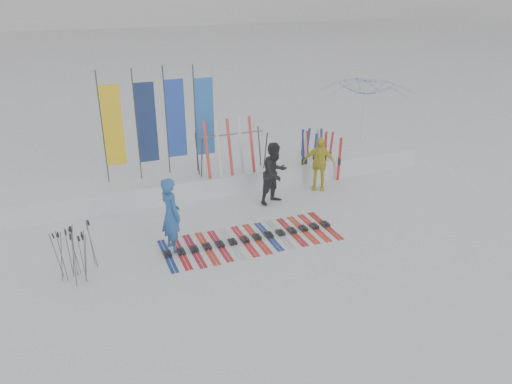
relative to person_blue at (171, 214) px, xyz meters
name	(u,v)px	position (x,y,z in m)	size (l,w,h in m)	color
ground	(273,257)	(2.09, -1.28, -0.92)	(120.00, 120.00, 0.00)	white
snow_bank	(214,178)	(2.09, 3.32, -0.62)	(14.00, 1.60, 0.60)	white
person_blue	(171,214)	(0.00, 0.00, 0.00)	(0.67, 0.44, 1.83)	#1C56A8
person_black	(275,173)	(3.36, 1.57, -0.01)	(0.88, 0.69, 1.81)	black
person_yellow	(319,163)	(5.02, 2.00, -0.08)	(0.98, 0.41, 1.67)	#D7CD0E
tent_canopy	(364,117)	(8.00, 4.21, 0.54)	(3.18, 3.24, 2.92)	white
ski_row	(251,239)	(1.90, -0.30, -0.88)	(4.39, 1.69, 0.07)	navy
pole_cluster	(76,253)	(-2.21, -0.47, -0.32)	(0.88, 0.78, 1.25)	#595B60
feather_flags	(160,121)	(0.54, 3.43, 1.33)	(3.23, 0.17, 3.20)	#383A3F
ski_rack	(232,147)	(2.53, 2.92, 0.47)	(2.04, 0.80, 1.23)	#383A3F
upright_skis	(315,155)	(5.40, 2.94, -0.15)	(1.22, 1.15, 1.66)	navy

